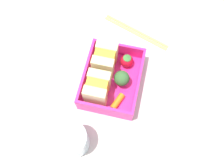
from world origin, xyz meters
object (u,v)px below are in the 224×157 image
sandwich_left (97,88)px  sandwich_center_left (105,60)px  strawberry_far_left (127,61)px  chopstick_pair (136,32)px  carrot_stick_far_left (118,101)px  broccoli_floret (121,80)px  drinking_glass (72,140)px

sandwich_left → sandwich_center_left: bearing=0.0°
strawberry_far_left → chopstick_pair: bearing=-3.1°
carrot_stick_far_left → sandwich_center_left: bearing=30.0°
sandwich_left → broccoli_floret: (3.21, -4.66, -0.44)cm
strawberry_far_left → drinking_glass: size_ratio=0.52×
broccoli_floret → strawberry_far_left: (5.40, -0.17, -1.06)cm
broccoli_floret → chopstick_pair: bearing=-2.7°
sandwich_center_left → carrot_stick_far_left: size_ratio=1.65×
carrot_stick_far_left → strawberry_far_left: bearing=-0.2°
carrot_stick_far_left → drinking_glass: size_ratio=0.54×
sandwich_left → strawberry_far_left: size_ratio=1.71×
carrot_stick_far_left → strawberry_far_left: 9.91cm
drinking_glass → broccoli_floret: bearing=-25.0°
carrot_stick_far_left → broccoli_floret: 4.90cm
sandwich_center_left → drinking_glass: 19.06cm
chopstick_pair → sandwich_center_left: bearing=155.2°
strawberry_far_left → sandwich_center_left: bearing=107.8°
sandwich_left → drinking_glass: bearing=168.7°
carrot_stick_far_left → drinking_glass: bearing=146.0°
sandwich_left → chopstick_pair: size_ratio=0.36×
carrot_stick_far_left → drinking_glass: drinking_glass is taller
sandwich_center_left → drinking_glass: (-18.90, 2.37, -0.83)cm
sandwich_center_left → strawberry_far_left: sandwich_center_left is taller
strawberry_far_left → drinking_glass: (-20.45, 7.19, 0.66)cm
drinking_glass → chopstick_pair: bearing=-14.2°
broccoli_floret → carrot_stick_far_left: bearing=-178.3°
strawberry_far_left → drinking_glass: drinking_glass is taller
sandwich_center_left → carrot_stick_far_left: sandwich_center_left is taller
drinking_glass → sandwich_left: bearing=-11.3°
sandwich_center_left → drinking_glass: bearing=172.9°
broccoli_floret → strawberry_far_left: size_ratio=1.24×
sandwich_center_left → strawberry_far_left: size_ratio=1.71×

